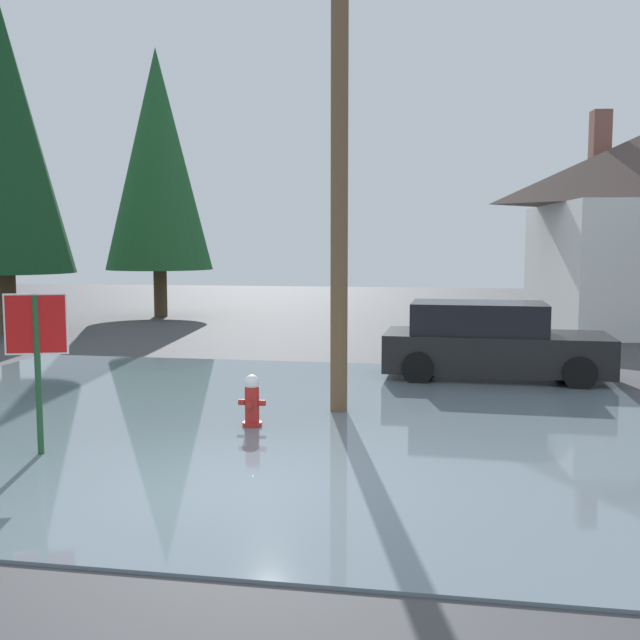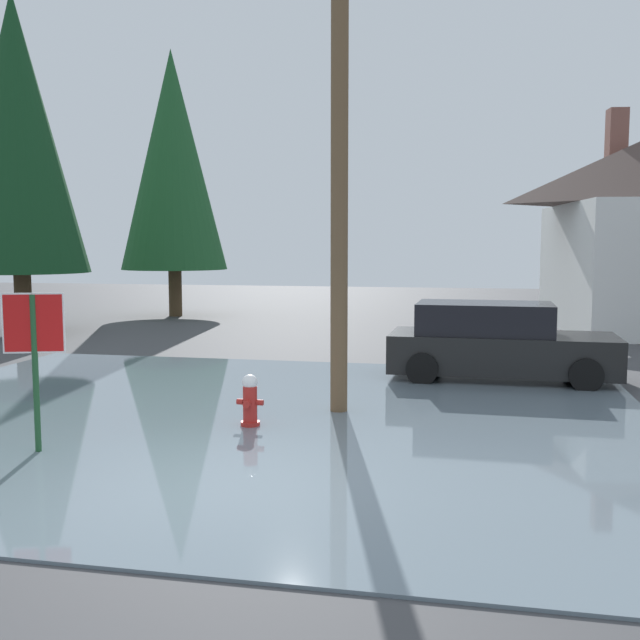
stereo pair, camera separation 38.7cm
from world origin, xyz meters
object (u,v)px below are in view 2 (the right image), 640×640
at_px(stop_sign_near, 34,340).
at_px(fire_hydrant, 250,402).
at_px(pine_tree_tall_left, 16,134).
at_px(pine_tree_mid_left, 173,161).
at_px(utility_pole, 339,149).
at_px(parked_car, 497,343).

relative_size(stop_sign_near, fire_hydrant, 2.61).
bearing_deg(pine_tree_tall_left, pine_tree_mid_left, 66.23).
height_order(utility_pole, pine_tree_tall_left, pine_tree_tall_left).
relative_size(stop_sign_near, utility_pole, 0.26).
height_order(parked_car, pine_tree_tall_left, pine_tree_tall_left).
bearing_deg(pine_tree_tall_left, parked_car, -20.47).
distance_m(utility_pole, pine_tree_tall_left, 14.94).
xyz_separation_m(stop_sign_near, pine_tree_mid_left, (-5.66, 18.12, 4.42)).
relative_size(fire_hydrant, pine_tree_mid_left, 0.08).
xyz_separation_m(stop_sign_near, utility_pole, (3.49, 3.15, 2.75)).
xyz_separation_m(fire_hydrant, pine_tree_tall_left, (-10.62, 10.26, 5.78)).
bearing_deg(pine_tree_mid_left, parked_car, -43.87).
distance_m(fire_hydrant, utility_pole, 4.23).
bearing_deg(stop_sign_near, parked_car, 47.91).
xyz_separation_m(fire_hydrant, parked_car, (3.78, 4.88, 0.35)).
bearing_deg(pine_tree_tall_left, stop_sign_near, -55.76).
bearing_deg(parked_car, pine_tree_tall_left, 159.53).
distance_m(fire_hydrant, parked_car, 6.19).
bearing_deg(fire_hydrant, pine_tree_mid_left, 116.28).
bearing_deg(fire_hydrant, pine_tree_tall_left, 136.00).
bearing_deg(stop_sign_near, utility_pole, 42.14).
relative_size(stop_sign_near, parked_car, 0.47).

